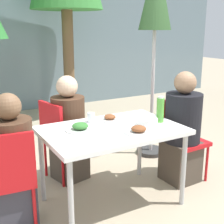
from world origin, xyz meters
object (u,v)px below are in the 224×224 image
person_right (182,132)px  bottle (160,110)px  closed_umbrella (156,0)px  person_far (69,132)px  chair_far (60,135)px  drinking_cup (91,118)px  salad_bowl (147,122)px  chair_left (8,175)px  person_left (13,167)px  chair_right (180,133)px

person_right → bottle: 0.49m
closed_umbrella → person_far: bearing=-173.9°
chair_far → drinking_cup: size_ratio=9.48×
salad_bowl → person_far: bearing=123.4°
chair_left → person_far: bearing=46.0°
chair_left → chair_far: (0.68, 0.68, 0.00)m
closed_umbrella → person_right: bearing=-102.7°
closed_umbrella → drinking_cup: 1.67m
chair_left → person_left: (0.06, 0.07, 0.02)m
chair_far → person_left: bearing=-58.6°
salad_bowl → closed_umbrella: bearing=50.9°
closed_umbrella → chair_left: bearing=-158.3°
chair_right → person_right: bearing=58.1°
chair_right → bottle: bearing=20.0°
drinking_cup → person_right: bearing=-13.7°
person_left → drinking_cup: person_left is taller
chair_left → drinking_cup: chair_left is taller
person_far → chair_left: bearing=-62.7°
bottle → drinking_cup: bottle is taller
person_left → chair_left: bearing=-121.9°
chair_left → chair_far: bearing=50.8°
closed_umbrella → chair_right: bearing=-100.4°
chair_left → person_right: person_right is taller
chair_far → person_far: (0.09, -0.03, 0.03)m
chair_left → closed_umbrella: 2.53m
bottle → chair_right: bearing=21.9°
chair_right → person_right: size_ratio=0.73×
person_far → bottle: bearing=28.7°
salad_bowl → chair_left: bearing=176.1°
chair_left → bottle: size_ratio=3.48×
person_right → bottle: (-0.37, -0.09, 0.30)m
chair_right → person_far: size_ratio=0.76×
person_left → person_right: person_right is taller
person_left → closed_umbrella: size_ratio=0.46×
chair_left → chair_right: same height
chair_far → person_far: 0.10m
chair_far → person_far: person_far is taller
drinking_cup → bottle: bearing=-29.1°
chair_right → drinking_cup: size_ratio=9.48×
chair_right → person_far: 1.20m
chair_far → salad_bowl: bearing=23.8°
closed_umbrella → drinking_cup: closed_umbrella is taller
person_right → closed_umbrella: bearing=-104.6°
person_right → person_far: (-1.02, 0.63, -0.02)m
bottle → person_left: bearing=173.9°
chair_left → person_right: (1.78, 0.02, 0.05)m
person_far → closed_umbrella: size_ratio=0.46×
person_left → drinking_cup: bearing=18.1°
chair_left → bottle: bearing=2.8°
person_left → salad_bowl: (1.20, -0.16, 0.24)m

